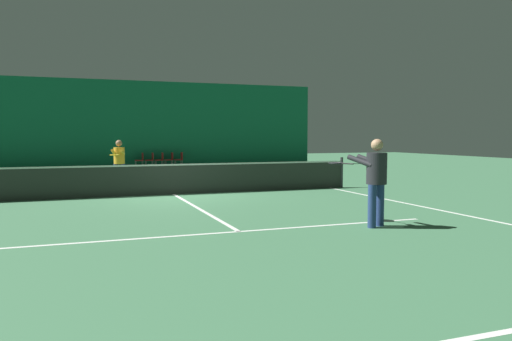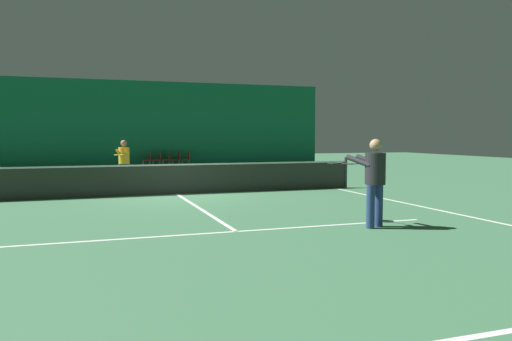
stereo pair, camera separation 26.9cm
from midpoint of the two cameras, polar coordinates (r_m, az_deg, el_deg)
ground_plane at (r=15.76m, az=-9.85°, el=-2.71°), size 60.00×60.00×0.00m
backdrop_curtain at (r=29.52m, az=-14.93°, el=5.16°), size 23.00×0.12×4.96m
court_line_baseline_far at (r=27.50m, az=-14.42°, el=0.09°), size 11.00×0.10×0.00m
court_line_service_far at (r=22.06m, az=-12.91°, el=-0.83°), size 8.25×0.10×0.00m
court_line_service_near at (r=9.62m, az=-2.75°, el=-6.98°), size 8.25×0.10×0.00m
court_line_sideline_right at (r=17.61m, az=8.03°, el=-1.98°), size 0.10×23.80×0.00m
court_line_centre at (r=15.76m, az=-9.85°, el=-2.71°), size 0.10×12.80×0.00m
tennis_net at (r=15.71m, az=-9.87°, el=-0.86°), size 12.00×0.10×1.07m
player_near at (r=10.24m, az=12.69°, el=-0.60°), size 0.87×1.43×1.77m
player_far at (r=18.49m, az=-15.78°, el=1.21°), size 0.66×1.40×1.67m
courtside_chair_0 at (r=29.08m, az=-13.33°, el=1.27°), size 0.44×0.44×0.84m
courtside_chair_1 at (r=29.15m, az=-12.24°, el=1.30°), size 0.44×0.44×0.84m
courtside_chair_2 at (r=29.24m, az=-11.15°, el=1.32°), size 0.44×0.44×0.84m
courtside_chair_3 at (r=29.33m, az=-10.06°, el=1.35°), size 0.44×0.44×0.84m
courtside_chair_4 at (r=29.44m, az=-8.98°, el=1.37°), size 0.44×0.44×0.84m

